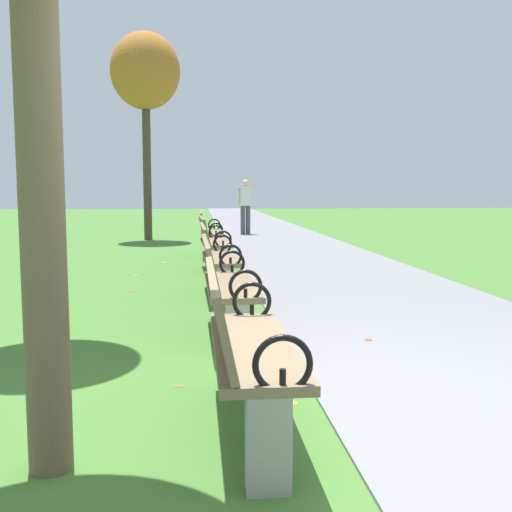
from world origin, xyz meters
The scene contains 10 objects.
ground_plane centered at (0.00, 0.00, 0.00)m, with size 80.00×80.00×0.00m, color #42722D.
paved_walkway centered at (1.48, 18.00, 0.01)m, with size 2.96×44.00×0.02m, color slate.
park_bench_1 centered at (-0.50, -0.02, 0.49)m, with size 0.47×1.60×0.90m.
park_bench_2 centered at (-0.50, 2.16, 0.49)m, with size 0.49×1.61×0.90m.
park_bench_3 centered at (-0.50, 4.39, 0.49)m, with size 0.50×1.61×0.90m.
park_bench_4 centered at (-0.50, 6.75, 0.49)m, with size 0.53×1.62×0.90m.
park_bench_5 centered at (-0.50, 9.05, 0.49)m, with size 0.48×1.60×0.90m.
tree_3 centered at (-2.07, 13.41, 4.39)m, with size 1.83×1.83×5.46m.
pedestrian_walking centered at (0.69, 14.92, 0.93)m, with size 0.52×0.27×1.62m.
scattered_leaves centered at (-0.36, 2.16, 0.01)m, with size 5.19×9.78×0.02m.
Camera 1 is at (-0.76, -3.36, 1.35)m, focal length 43.06 mm.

